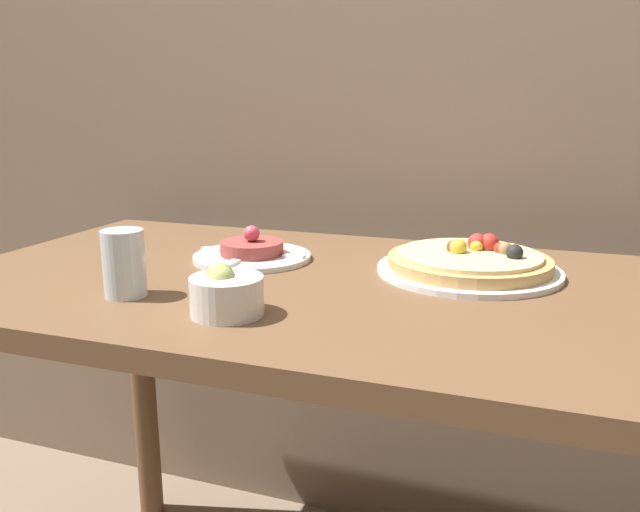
{
  "coord_description": "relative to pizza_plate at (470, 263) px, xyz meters",
  "views": [
    {
      "loc": [
        0.3,
        -0.58,
        1.06
      ],
      "look_at": [
        -0.03,
        0.35,
        0.82
      ],
      "focal_mm": 35.0,
      "sensor_mm": 36.0,
      "label": 1
    }
  ],
  "objects": [
    {
      "name": "drinking_glass",
      "position": [
        -0.48,
        -0.3,
        0.03
      ],
      "size": [
        0.06,
        0.06,
        0.1
      ],
      "color": "silver",
      "rests_on": "dining_table"
    },
    {
      "name": "dining_table",
      "position": [
        -0.2,
        -0.12,
        -0.13
      ],
      "size": [
        1.33,
        0.71,
        0.78
      ],
      "color": "brown",
      "rests_on": "ground_plane"
    },
    {
      "name": "pizza_plate",
      "position": [
        0.0,
        0.0,
        0.0
      ],
      "size": [
        0.31,
        0.31,
        0.06
      ],
      "color": "white",
      "rests_on": "dining_table"
    },
    {
      "name": "small_bowl",
      "position": [
        -0.29,
        -0.33,
        0.01
      ],
      "size": [
        0.1,
        0.1,
        0.07
      ],
      "color": "white",
      "rests_on": "dining_table"
    },
    {
      "name": "tartare_plate",
      "position": [
        -0.39,
        -0.04,
        -0.0
      ],
      "size": [
        0.22,
        0.22,
        0.06
      ],
      "color": "white",
      "rests_on": "dining_table"
    }
  ]
}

